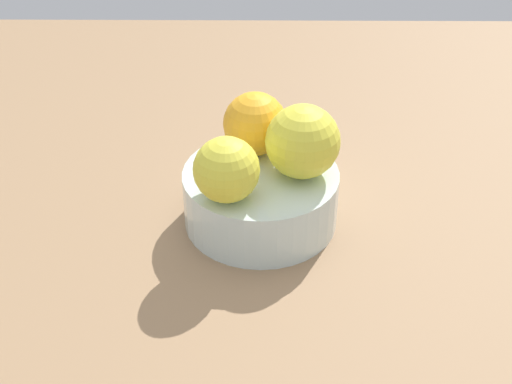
{
  "coord_description": "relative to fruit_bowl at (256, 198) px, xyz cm",
  "views": [
    {
      "loc": [
        -56.7,
        -0.48,
        44.22
      ],
      "look_at": [
        0.0,
        0.0,
        3.54
      ],
      "focal_mm": 48.18,
      "sensor_mm": 36.0,
      "label": 1
    }
  ],
  "objects": [
    {
      "name": "ground_plane",
      "position": [
        0.0,
        0.0,
        -3.82
      ],
      "size": [
        110.0,
        110.0,
        2.0
      ],
      "primitive_type": "cube",
      "color": "#997551"
    },
    {
      "name": "fruit_bowl",
      "position": [
        0.0,
        0.0,
        0.0
      ],
      "size": [
        15.76,
        15.76,
        5.89
      ],
      "color": "silver",
      "rests_on": "ground_plane"
    },
    {
      "name": "orange_in_bowl_0",
      "position": [
        -0.26,
        -4.04,
        6.74
      ],
      "size": [
        7.34,
        7.34,
        7.34
      ],
      "primitive_type": "sphere",
      "color": "yellow",
      "rests_on": "fruit_bowl"
    },
    {
      "name": "orange_in_bowl_1",
      "position": [
        -4.15,
        3.17,
        6.2
      ],
      "size": [
        6.26,
        6.26,
        6.26
      ],
      "primitive_type": "sphere",
      "color": "yellow",
      "rests_on": "fruit_bowl"
    },
    {
      "name": "orange_in_bowl_2",
      "position": [
        4.06,
        0.61,
        6.35
      ],
      "size": [
        6.56,
        6.56,
        6.56
      ],
      "primitive_type": "sphere",
      "color": "#F9A823",
      "rests_on": "fruit_bowl"
    }
  ]
}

